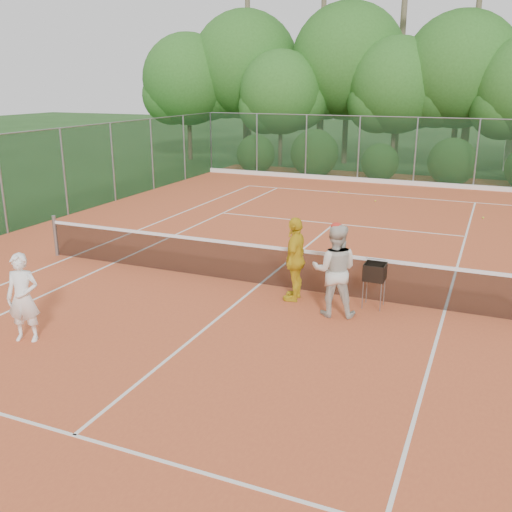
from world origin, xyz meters
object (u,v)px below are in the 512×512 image
(player_white, at_px, (23,298))
(ball_hopper, at_px, (375,273))
(player_yellow, at_px, (295,259))
(player_center_grp, at_px, (335,270))

(player_white, distance_m, ball_hopper, 6.78)
(player_yellow, xyz_separation_m, ball_hopper, (1.65, 0.21, -0.15))
(player_center_grp, height_order, player_yellow, player_center_grp)
(player_center_grp, distance_m, player_yellow, 1.12)
(player_center_grp, relative_size, ball_hopper, 2.01)
(player_white, bearing_deg, ball_hopper, 17.62)
(player_white, height_order, player_center_grp, player_center_grp)
(player_white, xyz_separation_m, ball_hopper, (5.44, 4.04, -0.06))
(player_center_grp, relative_size, player_yellow, 1.05)
(player_white, height_order, player_yellow, player_yellow)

